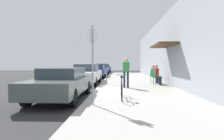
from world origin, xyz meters
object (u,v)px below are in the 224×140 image
at_px(parked_car_2, 97,71).
at_px(seated_patron_1, 154,73).
at_px(parked_car_3, 102,69).
at_px(parked_car_4, 105,68).
at_px(pedestrian_standing, 126,70).
at_px(parking_meter, 107,73).
at_px(parked_car_1, 87,74).
at_px(street_sign, 93,59).
at_px(cafe_chair_0, 156,77).
at_px(cafe_chair_1, 153,76).
at_px(bicycle_0, 122,89).
at_px(seated_patron_0, 157,74).
at_px(parked_car_0, 62,82).

relative_size(parked_car_2, seated_patron_1, 3.41).
xyz_separation_m(parked_car_3, parked_car_4, (0.00, 6.35, -0.05)).
height_order(seated_patron_1, pedestrian_standing, pedestrian_standing).
relative_size(parked_car_3, parking_meter, 3.33).
xyz_separation_m(parked_car_2, pedestrian_standing, (2.77, -9.15, 0.40)).
distance_m(parked_car_1, street_sign, 7.32).
relative_size(cafe_chair_0, cafe_chair_1, 1.00).
height_order(parked_car_1, bicycle_0, parked_car_1).
distance_m(parked_car_1, parking_meter, 1.99).
height_order(parked_car_3, cafe_chair_1, parked_car_3).
relative_size(cafe_chair_0, seated_patron_0, 0.67).
bearing_deg(parked_car_2, seated_patron_0, -57.34).
bearing_deg(seated_patron_0, parked_car_3, 110.68).
relative_size(cafe_chair_0, pedestrian_standing, 0.51).
bearing_deg(street_sign, parking_meter, 89.51).
relative_size(parked_car_0, street_sign, 1.69).
xyz_separation_m(parking_meter, pedestrian_standing, (1.22, -1.65, 0.23)).
bearing_deg(pedestrian_standing, parked_car_4, 97.59).
relative_size(street_sign, cafe_chair_0, 2.99).
distance_m(parked_car_2, seated_patron_0, 8.99).
height_order(parked_car_3, cafe_chair_0, parked_car_3).
distance_m(parked_car_3, parked_car_4, 6.35).
xyz_separation_m(seated_patron_1, pedestrian_standing, (-2.08, -2.54, 0.30)).
xyz_separation_m(parked_car_2, parked_car_4, (0.00, 11.63, -0.00)).
xyz_separation_m(cafe_chair_0, seated_patron_1, (0.06, 0.96, 0.19)).
bearing_deg(parked_car_0, street_sign, -45.39).
height_order(parked_car_1, seated_patron_0, parked_car_1).
height_order(parked_car_4, pedestrian_standing, pedestrian_standing).
bearing_deg(parking_meter, parked_car_3, 96.91).
xyz_separation_m(parked_car_1, street_sign, (1.50, -7.11, 0.90)).
height_order(street_sign, pedestrian_standing, street_sign).
bearing_deg(parked_car_4, cafe_chair_0, -76.00).
distance_m(cafe_chair_1, pedestrian_standing, 3.27).
relative_size(parked_car_3, bicycle_0, 2.57).
bearing_deg(parking_meter, parked_car_4, 94.63).
distance_m(parking_meter, street_sign, 5.92).
relative_size(parked_car_0, bicycle_0, 2.57).
distance_m(parked_car_1, cafe_chair_1, 4.81).
bearing_deg(street_sign, seated_patron_1, 63.63).
distance_m(parked_car_3, street_sign, 18.74).
height_order(parked_car_2, seated_patron_1, seated_patron_1).
xyz_separation_m(parked_car_3, street_sign, (1.50, -18.66, 0.88)).
relative_size(parked_car_0, cafe_chair_1, 5.06).
xyz_separation_m(parked_car_4, pedestrian_standing, (2.77, -20.79, 0.41)).
xyz_separation_m(parked_car_0, parked_car_4, (0.00, 23.49, 0.03)).
distance_m(parked_car_4, seated_patron_0, 19.80).
distance_m(parked_car_4, seated_patron_1, 18.88).
relative_size(bicycle_0, cafe_chair_0, 1.97).
bearing_deg(cafe_chair_0, parked_car_3, 110.43).
bearing_deg(cafe_chair_1, seated_patron_0, -86.47).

